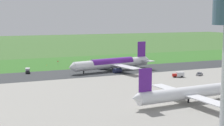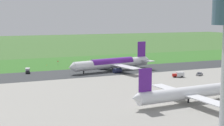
{
  "view_description": "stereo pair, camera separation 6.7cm",
  "coord_description": "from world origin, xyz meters",
  "views": [
    {
      "loc": [
        69.09,
        172.37,
        30.03
      ],
      "look_at": [
        -5.35,
        0.0,
        4.5
      ],
      "focal_mm": 53.91,
      "sensor_mm": 36.0,
      "label": 1
    },
    {
      "loc": [
        69.03,
        172.39,
        30.03
      ],
      "look_at": [
        -5.35,
        0.0,
        4.5
      ],
      "focal_mm": 53.91,
      "sensor_mm": 36.0,
      "label": 2
    }
  ],
  "objects": [
    {
      "name": "ground_plane",
      "position": [
        0.0,
        0.0,
        0.0
      ],
      "size": [
        800.0,
        800.0,
        0.0
      ],
      "primitive_type": "plane",
      "color": "#3D662D"
    },
    {
      "name": "runway_asphalt",
      "position": [
        0.0,
        0.0,
        0.03
      ],
      "size": [
        600.0,
        29.07,
        0.06
      ],
      "primitive_type": "cube",
      "color": "#2D3033",
      "rests_on": "ground"
    },
    {
      "name": "apron_concrete",
      "position": [
        0.0,
        69.19,
        0.03
      ],
      "size": [
        440.0,
        110.0,
        0.05
      ],
      "primitive_type": "cube",
      "color": "gray",
      "rests_on": "ground"
    },
    {
      "name": "grass_verge_foreground",
      "position": [
        0.0,
        -35.56,
        0.02
      ],
      "size": [
        600.0,
        80.0,
        0.04
      ],
      "primitive_type": "cube",
      "color": "#346B27",
      "rests_on": "ground"
    },
    {
      "name": "airliner_main",
      "position": [
        -5.72,
        -0.07,
        4.35
      ],
      "size": [
        53.93,
        44.37,
        15.88
      ],
      "color": "white",
      "rests_on": "ground"
    },
    {
      "name": "airliner_parked_mid",
      "position": [
        -1.54,
        76.56,
        3.71
      ],
      "size": [
        46.6,
        38.12,
        13.6
      ],
      "color": "white",
      "rests_on": "ground"
    },
    {
      "name": "service_truck_baggage",
      "position": [
        -28.3,
        32.06,
        1.4
      ],
      "size": [
        6.22,
        4.05,
        2.65
      ],
      "color": "#B21914",
      "rests_on": "ground"
    },
    {
      "name": "service_car_followme",
      "position": [
        -41.05,
        32.26,
        0.84
      ],
      "size": [
        4.57,
        3.42,
        1.62
      ],
      "color": "gray",
      "rests_on": "ground"
    },
    {
      "name": "service_truck_fuel",
      "position": [
        39.78,
        -11.23,
        1.4
      ],
      "size": [
        3.07,
        6.07,
        2.65
      ],
      "color": "black",
      "rests_on": "ground"
    },
    {
      "name": "no_stopping_sign",
      "position": [
        16.46,
        -36.93,
        1.46
      ],
      "size": [
        0.6,
        0.1,
        2.45
      ],
      "color": "slate",
      "rests_on": "ground"
    },
    {
      "name": "traffic_cone_orange",
      "position": [
        23.84,
        -36.42,
        0.28
      ],
      "size": [
        0.4,
        0.4,
        0.55
      ],
      "primitive_type": "cone",
      "color": "orange",
      "rests_on": "ground"
    }
  ]
}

